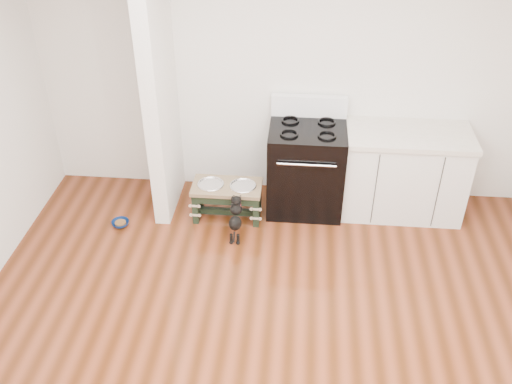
{
  "coord_description": "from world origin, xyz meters",
  "views": [
    {
      "loc": [
        0.19,
        -2.79,
        3.56
      ],
      "look_at": [
        -0.2,
        1.52,
        0.58
      ],
      "focal_mm": 40.0,
      "sensor_mm": 36.0,
      "label": 1
    }
  ],
  "objects": [
    {
      "name": "cabinet_run",
      "position": [
        1.23,
        2.18,
        0.45
      ],
      "size": [
        1.24,
        0.64,
        0.91
      ],
      "color": "silver",
      "rests_on": "ground"
    },
    {
      "name": "floor_bowl",
      "position": [
        -1.59,
        1.63,
        0.03
      ],
      "size": [
        0.18,
        0.18,
        0.05
      ],
      "rotation": [
        0.0,
        0.0,
        -0.02
      ],
      "color": "navy",
      "rests_on": "ground"
    },
    {
      "name": "dog_feeder",
      "position": [
        -0.53,
        1.89,
        0.27
      ],
      "size": [
        0.7,
        0.37,
        0.4
      ],
      "color": "black",
      "rests_on": "ground"
    },
    {
      "name": "ground",
      "position": [
        0.0,
        0.0,
        0.0
      ],
      "size": [
        5.0,
        5.0,
        0.0
      ],
      "primitive_type": "plane",
      "color": "#46200C",
      "rests_on": "ground"
    },
    {
      "name": "room_shell",
      "position": [
        0.0,
        0.0,
        1.62
      ],
      "size": [
        5.0,
        5.0,
        5.0
      ],
      "color": "silver",
      "rests_on": "ground"
    },
    {
      "name": "partition_wall",
      "position": [
        -1.18,
        2.1,
        1.35
      ],
      "size": [
        0.15,
        0.8,
        2.7
      ],
      "primitive_type": "cube",
      "color": "silver",
      "rests_on": "ground"
    },
    {
      "name": "oven_range",
      "position": [
        0.25,
        2.16,
        0.48
      ],
      "size": [
        0.76,
        0.69,
        1.14
      ],
      "color": "black",
      "rests_on": "ground"
    },
    {
      "name": "puppy",
      "position": [
        -0.41,
        1.57,
        0.23
      ],
      "size": [
        0.12,
        0.36,
        0.43
      ],
      "color": "black",
      "rests_on": "ground"
    }
  ]
}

